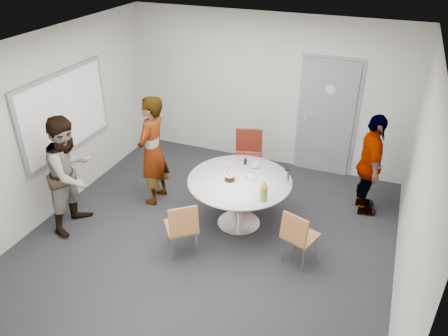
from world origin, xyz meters
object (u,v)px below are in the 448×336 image
at_px(person_main, 153,151).
at_px(person_left, 71,173).
at_px(door, 327,118).
at_px(whiteboard, 65,113).
at_px(table, 241,187).
at_px(chair_near_right, 298,234).
at_px(person_right, 370,165).
at_px(chair_near_left, 182,225).
at_px(chair_far, 248,152).

relative_size(person_main, person_left, 1.02).
distance_m(door, whiteboard, 4.25).
relative_size(table, chair_near_right, 1.81).
xyz_separation_m(person_main, person_right, (3.16, 0.92, -0.08)).
xyz_separation_m(door, whiteboard, (-3.56, -2.28, 0.42)).
bearing_deg(chair_near_left, person_main, 95.15).
xyz_separation_m(chair_far, person_main, (-1.21, -1.04, 0.28)).
bearing_deg(chair_near_left, door, 28.69).
xyz_separation_m(chair_near_left, chair_far, (0.18, 2.12, 0.09)).
bearing_deg(chair_near_right, chair_far, 145.19).
relative_size(table, person_right, 0.92).
bearing_deg(whiteboard, chair_near_right, -5.26).
relative_size(door, person_main, 1.20).
bearing_deg(person_right, table, 108.04).
distance_m(chair_far, person_right, 1.96).
height_order(door, person_main, door).
bearing_deg(chair_near_left, table, 25.39).
height_order(door, table, door).
bearing_deg(chair_far, table, 89.03).
relative_size(whiteboard, table, 1.28).
relative_size(table, person_main, 0.84).
xyz_separation_m(door, person_left, (-3.05, -2.94, -0.16)).
height_order(chair_far, person_left, person_left).
bearing_deg(person_main, chair_near_left, 41.38).
height_order(chair_near_left, chair_far, chair_far).
bearing_deg(person_left, chair_near_left, -93.27).
height_order(chair_near_left, person_right, person_right).
bearing_deg(person_right, person_main, 91.92).
bearing_deg(chair_near_right, whiteboard, -166.35).
bearing_deg(whiteboard, chair_near_left, -18.07).
bearing_deg(chair_far, person_main, 25.91).
distance_m(table, person_main, 1.52).
relative_size(whiteboard, person_left, 1.10).
bearing_deg(whiteboard, person_right, 15.87).
height_order(chair_far, person_right, person_right).
bearing_deg(person_left, chair_near_right, -84.89).
distance_m(chair_far, person_left, 2.83).
xyz_separation_m(chair_near_right, person_main, (-2.47, 0.68, 0.39)).
height_order(door, person_right, door).
distance_m(chair_near_right, chair_far, 2.13).
distance_m(door, person_main, 3.02).
bearing_deg(door, chair_near_left, -112.85).
xyz_separation_m(table, person_right, (1.66, 1.05, 0.14)).
xyz_separation_m(person_left, person_right, (3.90, 1.92, -0.06)).
relative_size(person_main, person_right, 1.10).
bearing_deg(chair_near_left, whiteboard, 123.47).
relative_size(chair_far, person_main, 0.55).
height_order(table, chair_far, table).
distance_m(door, chair_near_left, 3.33).
height_order(whiteboard, chair_near_left, whiteboard).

